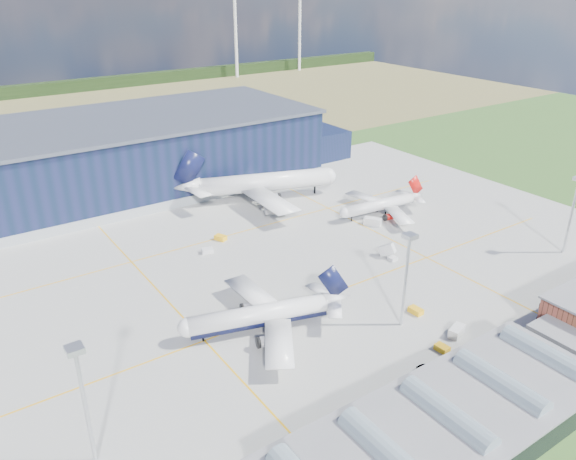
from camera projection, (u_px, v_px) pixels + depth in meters
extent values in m
plane|color=#33551F|center=(291.00, 283.00, 145.93)|extent=(600.00, 600.00, 0.00)
cube|color=#9D9D98|center=(270.00, 268.00, 153.41)|extent=(220.00, 160.00, 0.06)
cube|color=#F3AD0C|center=(314.00, 300.00, 138.40)|extent=(180.00, 0.40, 0.02)
cube|color=#F3AD0C|center=(226.00, 236.00, 172.14)|extent=(180.00, 0.40, 0.02)
cube|color=#F3AD0C|center=(168.00, 301.00, 137.93)|extent=(0.40, 120.00, 0.02)
cube|color=#F3AD0C|center=(378.00, 233.00, 174.02)|extent=(0.40, 120.00, 0.02)
cube|color=olive|center=(65.00, 120.00, 310.92)|extent=(600.00, 220.00, 0.01)
cube|color=black|center=(31.00, 90.00, 369.25)|extent=(600.00, 8.00, 8.00)
cylinder|color=white|center=(235.00, 30.00, 426.25)|extent=(2.40, 2.40, 70.00)
cylinder|color=white|center=(300.00, 26.00, 457.19)|extent=(2.40, 2.40, 70.00)
cube|color=#0F1B34|center=(148.00, 151.00, 211.99)|extent=(120.00, 60.00, 25.00)
cube|color=#959CA2|center=(151.00, 178.00, 216.51)|extent=(121.00, 61.00, 3.20)
cube|color=#4A505E|center=(144.00, 117.00, 206.61)|extent=(122.00, 62.00, 1.20)
cube|color=#0F1B34|center=(308.00, 141.00, 248.06)|extent=(24.00, 30.00, 12.00)
cube|color=black|center=(445.00, 431.00, 94.53)|extent=(65.00, 22.00, 6.00)
cube|color=slate|center=(447.00, 417.00, 93.21)|extent=(66.00, 23.00, 0.50)
cylinder|color=gray|center=(385.00, 453.00, 85.90)|extent=(4.40, 18.00, 4.40)
cylinder|color=gray|center=(447.00, 416.00, 93.12)|extent=(4.40, 18.00, 4.40)
cylinder|color=gray|center=(500.00, 384.00, 100.34)|extent=(4.40, 18.00, 4.40)
cylinder|color=gray|center=(546.00, 357.00, 107.56)|extent=(4.40, 18.00, 4.40)
cylinder|color=silver|center=(86.00, 410.00, 87.93)|extent=(0.70, 0.70, 22.00)
cube|color=silver|center=(74.00, 349.00, 83.17)|extent=(2.60, 2.60, 1.00)
cylinder|color=silver|center=(405.00, 283.00, 124.03)|extent=(0.70, 0.70, 22.00)
cube|color=silver|center=(410.00, 236.00, 119.26)|extent=(2.60, 2.60, 1.00)
cylinder|color=silver|center=(571.00, 218.00, 157.54)|extent=(0.70, 0.70, 22.00)
cube|color=yellow|center=(416.00, 311.00, 132.71)|extent=(2.27, 3.50, 1.41)
cube|color=yellow|center=(442.00, 348.00, 119.43)|extent=(2.24, 3.17, 1.31)
cube|color=silver|center=(373.00, 222.00, 179.26)|extent=(4.95, 5.90, 2.48)
cube|color=yellow|center=(221.00, 238.00, 169.39)|extent=(3.35, 4.05, 1.52)
cube|color=silver|center=(207.00, 251.00, 161.64)|extent=(3.68, 2.94, 1.39)
cube|color=silver|center=(457.00, 331.00, 124.36)|extent=(5.01, 3.45, 2.19)
cube|color=silver|center=(387.00, 252.00, 159.07)|extent=(3.48, 4.79, 2.85)
imported|color=#99999E|center=(425.00, 368.00, 113.68)|extent=(3.66, 2.07, 1.14)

